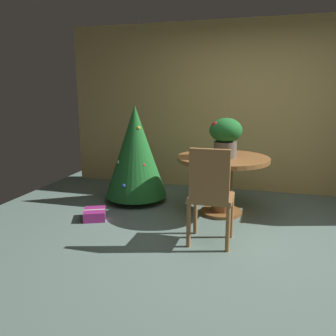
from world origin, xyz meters
TOP-DOWN VIEW (x-y plane):
  - ground_plane at (0.00, 0.00)m, footprint 6.60×6.60m
  - back_wall_panel at (0.00, 2.20)m, footprint 6.00×0.10m
  - round_dining_table at (-0.30, 0.96)m, footprint 1.15×1.15m
  - flower_vase at (-0.28, 0.94)m, footprint 0.40×0.40m
  - wooden_chair_near at (-0.30, -0.03)m, footprint 0.44×0.39m
  - holiday_tree at (-1.55, 1.15)m, footprint 0.87×0.87m
  - gift_box_purple at (-1.78, 0.33)m, footprint 0.36×0.38m

SIDE VIEW (x-z plane):
  - ground_plane at x=0.00m, z-range 0.00..0.00m
  - gift_box_purple at x=-1.78m, z-range 0.00..0.12m
  - round_dining_table at x=-0.30m, z-range 0.16..0.90m
  - wooden_chair_near at x=-0.30m, z-range 0.06..1.08m
  - holiday_tree at x=-1.55m, z-range 0.04..1.40m
  - flower_vase at x=-0.28m, z-range 0.78..1.27m
  - back_wall_panel at x=0.00m, z-range 0.00..2.60m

